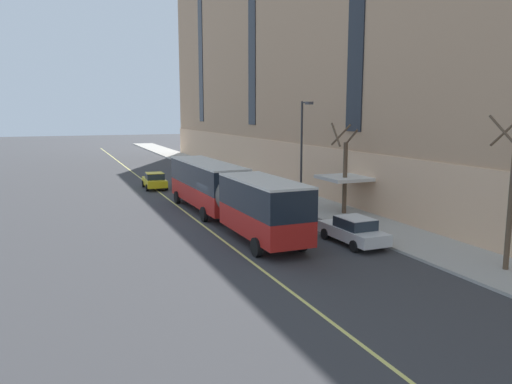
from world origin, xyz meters
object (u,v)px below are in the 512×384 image
at_px(parked_car_red_2, 223,179).
at_px(street_tree_mid_block, 344,170).
at_px(city_bus, 226,191).
at_px(parked_car_silver_3, 185,164).
at_px(street_lamp, 303,145).
at_px(parked_car_white_1, 353,230).
at_px(taxi_cab, 155,181).
at_px(street_tree_near_corner, 511,193).
at_px(parked_car_white_0, 256,192).

bearing_deg(parked_car_red_2, street_tree_mid_block, -76.38).
height_order(city_bus, parked_car_silver_3, city_bus).
distance_m(parked_car_silver_3, street_lamp, 29.10).
height_order(parked_car_silver_3, street_lamp, street_lamp).
height_order(parked_car_white_1, taxi_cab, same).
height_order(city_bus, street_tree_near_corner, street_tree_near_corner).
bearing_deg(street_tree_near_corner, parked_car_red_2, 97.34).
bearing_deg(parked_car_red_2, parked_car_silver_3, 89.40).
xyz_separation_m(parked_car_white_0, street_tree_mid_block, (3.71, -7.54, 2.45)).
xyz_separation_m(parked_car_white_1, taxi_cab, (-6.45, 24.46, -0.00)).
bearing_deg(street_lamp, city_bus, -163.74).
bearing_deg(parked_car_white_1, parked_car_white_0, 89.74).
distance_m(street_tree_near_corner, street_lamp, 16.91).
bearing_deg(parked_car_red_2, street_tree_near_corner, -82.66).
relative_size(parked_car_white_0, parked_car_red_2, 1.02).
xyz_separation_m(parked_car_red_2, taxi_cab, (-6.40, 1.55, 0.00)).
bearing_deg(street_lamp, street_tree_mid_block, -56.04).
bearing_deg(street_tree_mid_block, taxi_cab, 120.51).
bearing_deg(street_lamp, taxi_cab, 119.82).
bearing_deg(city_bus, taxi_cab, 95.74).
height_order(city_bus, parked_car_red_2, city_bus).
bearing_deg(parked_car_silver_3, street_lamp, -86.45).
xyz_separation_m(city_bus, street_lamp, (6.69, 1.95, 2.80)).
bearing_deg(city_bus, street_tree_near_corner, -59.92).
distance_m(parked_car_white_0, parked_car_red_2, 8.27).
distance_m(parked_car_white_1, street_tree_mid_block, 8.40).
relative_size(parked_car_white_1, taxi_cab, 1.07).
xyz_separation_m(parked_car_white_0, taxi_cab, (-6.52, 9.82, -0.00)).
xyz_separation_m(parked_car_white_1, parked_car_silver_3, (0.11, 38.64, -0.00)).
distance_m(parked_car_red_2, street_tree_near_corner, 30.16).
height_order(parked_car_white_0, street_tree_mid_block, street_tree_mid_block).
relative_size(parked_car_white_0, street_lamp, 0.59).
bearing_deg(street_tree_mid_block, street_tree_near_corner, -89.98).
xyz_separation_m(parked_car_silver_3, street_tree_near_corner, (3.67, -45.51, 2.94)).
relative_size(parked_car_white_1, street_tree_near_corner, 0.68).
height_order(parked_car_red_2, street_tree_mid_block, street_tree_mid_block).
bearing_deg(street_tree_near_corner, street_tree_mid_block, 90.02).
relative_size(taxi_cab, street_tree_mid_block, 0.69).
xyz_separation_m(city_bus, street_tree_near_corner, (8.58, -14.81, 1.60)).
relative_size(taxi_cab, street_tree_near_corner, 0.63).
relative_size(city_bus, street_lamp, 2.48).
relative_size(city_bus, taxi_cab, 4.43).
distance_m(city_bus, street_tree_mid_block, 8.68).
relative_size(parked_car_red_2, taxi_cab, 1.04).
bearing_deg(taxi_cab, parked_car_silver_3, 65.16).
bearing_deg(parked_car_red_2, street_lamp, -81.49).
bearing_deg(street_lamp, parked_car_white_0, 111.09).
height_order(parked_car_white_0, taxi_cab, same).
xyz_separation_m(parked_car_red_2, parked_car_silver_3, (0.17, 15.73, 0.00)).
relative_size(street_tree_near_corner, street_lamp, 0.89).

